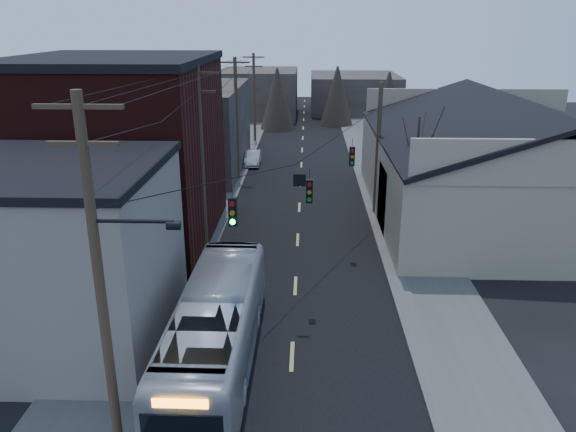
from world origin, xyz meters
name	(u,v)px	position (x,y,z in m)	size (l,w,h in m)	color
road_surface	(300,191)	(0.00, 30.00, 0.01)	(9.00, 110.00, 0.02)	black
sidewalk_left	(214,189)	(-6.50, 30.00, 0.06)	(4.00, 110.00, 0.12)	#474744
sidewalk_right	(387,191)	(6.50, 30.00, 0.06)	(4.00, 110.00, 0.12)	#474744
building_clapboard	(57,258)	(-9.00, 9.00, 3.50)	(8.00, 8.00, 7.00)	gray
building_brick	(119,154)	(-10.00, 20.00, 5.00)	(10.00, 12.00, 10.00)	black
building_left_far	(188,129)	(-9.50, 36.00, 3.50)	(9.00, 14.00, 7.00)	#302A27
warehouse	(502,175)	(13.00, 25.00, 2.70)	(16.16, 20.60, 7.73)	gray
building_far_left	(259,93)	(-6.00, 65.00, 3.00)	(10.00, 12.00, 6.00)	#302A27
building_far_right	(354,93)	(7.00, 70.00, 2.50)	(12.00, 14.00, 5.00)	#302A27
bare_tree	(415,181)	(6.50, 20.00, 3.60)	(0.40, 0.40, 7.20)	black
utility_lines	(249,141)	(-3.11, 24.14, 4.95)	(11.24, 45.28, 10.50)	#382B1E
bus	(216,330)	(-2.73, 7.27, 1.54)	(2.58, 11.04, 3.08)	#ABB0B7
parked_car	(253,158)	(-4.30, 37.86, 0.62)	(1.30, 3.74, 1.23)	#B4B7BD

